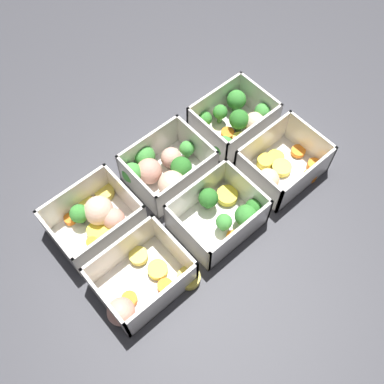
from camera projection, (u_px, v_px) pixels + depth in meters
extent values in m
plane|color=#38383D|center=(192.00, 199.00, 0.82)|extent=(4.00, 4.00, 0.00)
cube|color=silver|center=(232.00, 130.00, 0.89)|extent=(0.14, 0.11, 0.00)
cube|color=silver|center=(214.00, 103.00, 0.88)|extent=(0.14, 0.01, 0.07)
cube|color=silver|center=(254.00, 136.00, 0.84)|extent=(0.14, 0.01, 0.07)
cube|color=silver|center=(258.00, 101.00, 0.89)|extent=(0.01, 0.11, 0.07)
cube|color=silver|center=(207.00, 138.00, 0.84)|extent=(0.01, 0.11, 0.07)
cylinder|color=#49883F|center=(205.00, 124.00, 0.89)|extent=(0.01, 0.01, 0.01)
sphere|color=#388433|center=(205.00, 118.00, 0.88)|extent=(0.03, 0.03, 0.03)
cylinder|color=#49883F|center=(235.00, 107.00, 0.91)|extent=(0.01, 0.01, 0.02)
sphere|color=#388433|center=(236.00, 100.00, 0.89)|extent=(0.04, 0.04, 0.04)
cylinder|color=#519448|center=(223.00, 152.00, 0.86)|extent=(0.01, 0.01, 0.01)
sphere|color=#42933D|center=(224.00, 146.00, 0.84)|extent=(0.04, 0.04, 0.04)
sphere|color=beige|center=(254.00, 123.00, 0.87)|extent=(0.06, 0.06, 0.04)
cylinder|color=#407A37|center=(238.00, 127.00, 0.88)|extent=(0.01, 0.01, 0.02)
sphere|color=#2D7228|center=(239.00, 119.00, 0.86)|extent=(0.04, 0.04, 0.04)
cylinder|color=#49883F|center=(220.00, 118.00, 0.89)|extent=(0.01, 0.01, 0.02)
sphere|color=#388433|center=(220.00, 112.00, 0.88)|extent=(0.03, 0.03, 0.03)
cylinder|color=orange|center=(228.00, 133.00, 0.88)|extent=(0.04, 0.04, 0.01)
cylinder|color=yellow|center=(208.00, 136.00, 0.87)|extent=(0.05, 0.05, 0.02)
cylinder|color=#519448|center=(261.00, 118.00, 0.89)|extent=(0.01, 0.01, 0.02)
sphere|color=#42933D|center=(263.00, 111.00, 0.88)|extent=(0.03, 0.03, 0.03)
cylinder|color=#DBC647|center=(240.00, 139.00, 0.87)|extent=(0.04, 0.04, 0.01)
cube|color=silver|center=(169.00, 176.00, 0.84)|extent=(0.14, 0.11, 0.00)
cube|color=silver|center=(149.00, 147.00, 0.83)|extent=(0.14, 0.01, 0.07)
cube|color=silver|center=(188.00, 185.00, 0.79)|extent=(0.14, 0.01, 0.07)
cube|color=silver|center=(197.00, 145.00, 0.83)|extent=(0.01, 0.11, 0.07)
cube|color=silver|center=(138.00, 187.00, 0.79)|extent=(0.01, 0.11, 0.07)
sphere|color=#D19E8C|center=(171.00, 158.00, 0.83)|extent=(0.05, 0.05, 0.04)
sphere|color=beige|center=(172.00, 184.00, 0.80)|extent=(0.07, 0.07, 0.05)
sphere|color=tan|center=(149.00, 171.00, 0.81)|extent=(0.06, 0.06, 0.05)
cylinder|color=#519448|center=(187.00, 154.00, 0.85)|extent=(0.01, 0.01, 0.02)
sphere|color=#42933D|center=(187.00, 148.00, 0.84)|extent=(0.03, 0.03, 0.03)
cylinder|color=#519448|center=(146.00, 163.00, 0.84)|extent=(0.01, 0.01, 0.01)
sphere|color=#42933D|center=(145.00, 156.00, 0.82)|extent=(0.04, 0.04, 0.04)
cylinder|color=#519448|center=(134.00, 179.00, 0.82)|extent=(0.01, 0.01, 0.02)
sphere|color=#42933D|center=(132.00, 173.00, 0.80)|extent=(0.04, 0.04, 0.04)
cylinder|color=#407A37|center=(181.00, 174.00, 0.83)|extent=(0.01, 0.01, 0.02)
sphere|color=#2D7228|center=(181.00, 167.00, 0.81)|extent=(0.04, 0.04, 0.04)
cube|color=silver|center=(97.00, 228.00, 0.78)|extent=(0.14, 0.11, 0.00)
cube|color=silver|center=(75.00, 198.00, 0.78)|extent=(0.14, 0.01, 0.07)
cube|color=silver|center=(112.00, 241.00, 0.73)|extent=(0.14, 0.01, 0.07)
cube|color=silver|center=(126.00, 196.00, 0.78)|extent=(0.01, 0.11, 0.07)
cube|color=silver|center=(59.00, 244.00, 0.73)|extent=(0.01, 0.11, 0.07)
cylinder|color=#DBC647|center=(88.00, 205.00, 0.80)|extent=(0.04, 0.04, 0.02)
cylinder|color=yellow|center=(108.00, 236.00, 0.76)|extent=(0.03, 0.03, 0.02)
cylinder|color=orange|center=(70.00, 219.00, 0.78)|extent=(0.03, 0.03, 0.01)
cylinder|color=yellow|center=(97.00, 232.00, 0.77)|extent=(0.05, 0.05, 0.01)
cylinder|color=orange|center=(93.00, 244.00, 0.76)|extent=(0.03, 0.03, 0.02)
sphere|color=tan|center=(114.00, 219.00, 0.77)|extent=(0.04, 0.04, 0.04)
cylinder|color=#DBC647|center=(104.00, 192.00, 0.81)|extent=(0.05, 0.05, 0.01)
sphere|color=beige|center=(99.00, 210.00, 0.77)|extent=(0.07, 0.07, 0.05)
cylinder|color=#49883F|center=(81.00, 219.00, 0.78)|extent=(0.01, 0.01, 0.02)
sphere|color=#388433|center=(79.00, 214.00, 0.77)|extent=(0.03, 0.03, 0.03)
cube|color=silver|center=(280.00, 171.00, 0.84)|extent=(0.14, 0.11, 0.00)
cube|color=silver|center=(262.00, 143.00, 0.84)|extent=(0.14, 0.01, 0.07)
cube|color=silver|center=(306.00, 180.00, 0.79)|extent=(0.14, 0.01, 0.07)
cube|color=silver|center=(308.00, 141.00, 0.84)|extent=(0.01, 0.11, 0.07)
cube|color=silver|center=(257.00, 182.00, 0.79)|extent=(0.01, 0.11, 0.07)
cylinder|color=orange|center=(310.00, 176.00, 0.83)|extent=(0.03, 0.03, 0.01)
cylinder|color=yellow|center=(275.00, 197.00, 0.81)|extent=(0.05, 0.05, 0.01)
cylinder|color=yellow|center=(265.00, 162.00, 0.84)|extent=(0.03, 0.03, 0.02)
cylinder|color=yellow|center=(276.00, 158.00, 0.85)|extent=(0.04, 0.04, 0.01)
cylinder|color=#DBC647|center=(282.00, 168.00, 0.84)|extent=(0.04, 0.04, 0.01)
cylinder|color=orange|center=(314.00, 165.00, 0.84)|extent=(0.04, 0.04, 0.01)
cylinder|color=orange|center=(298.00, 151.00, 0.86)|extent=(0.04, 0.04, 0.01)
sphere|color=beige|center=(268.00, 180.00, 0.81)|extent=(0.06, 0.06, 0.04)
cube|color=silver|center=(216.00, 223.00, 0.79)|extent=(0.14, 0.11, 0.00)
cube|color=silver|center=(196.00, 193.00, 0.78)|extent=(0.14, 0.01, 0.07)
cube|color=silver|center=(240.00, 236.00, 0.74)|extent=(0.14, 0.01, 0.07)
cube|color=silver|center=(246.00, 191.00, 0.78)|extent=(0.01, 0.11, 0.07)
cube|color=silver|center=(187.00, 238.00, 0.74)|extent=(0.01, 0.11, 0.07)
cylinder|color=#519448|center=(225.00, 225.00, 0.78)|extent=(0.01, 0.01, 0.02)
sphere|color=#42933D|center=(226.00, 220.00, 0.76)|extent=(0.03, 0.03, 0.03)
cylinder|color=#407A37|center=(252.00, 212.00, 0.79)|extent=(0.01, 0.01, 0.02)
sphere|color=#2D7228|center=(254.00, 207.00, 0.77)|extent=(0.03, 0.03, 0.03)
cylinder|color=#49883F|center=(244.00, 221.00, 0.78)|extent=(0.01, 0.01, 0.01)
sphere|color=#388433|center=(246.00, 216.00, 0.76)|extent=(0.04, 0.04, 0.04)
cylinder|color=#407A37|center=(208.00, 204.00, 0.80)|extent=(0.01, 0.01, 0.02)
sphere|color=#2D7228|center=(208.00, 198.00, 0.78)|extent=(0.04, 0.04, 0.04)
cylinder|color=yellow|center=(227.00, 196.00, 0.81)|extent=(0.04, 0.04, 0.01)
cylinder|color=orange|center=(235.00, 235.00, 0.77)|extent=(0.03, 0.03, 0.01)
cube|color=silver|center=(143.00, 282.00, 0.74)|extent=(0.14, 0.11, 0.00)
cube|color=silver|center=(121.00, 251.00, 0.73)|extent=(0.14, 0.01, 0.07)
cube|color=silver|center=(163.00, 300.00, 0.69)|extent=(0.14, 0.01, 0.07)
cube|color=silver|center=(174.00, 248.00, 0.73)|extent=(0.01, 0.11, 0.07)
cube|color=silver|center=(106.00, 303.00, 0.68)|extent=(0.01, 0.11, 0.07)
cylinder|color=#DBC647|center=(139.00, 256.00, 0.75)|extent=(0.04, 0.04, 0.01)
cylinder|color=orange|center=(165.00, 286.00, 0.72)|extent=(0.03, 0.03, 0.01)
cylinder|color=yellow|center=(158.00, 270.00, 0.74)|extent=(0.05, 0.05, 0.01)
cylinder|color=orange|center=(129.00, 299.00, 0.71)|extent=(0.03, 0.03, 0.01)
cylinder|color=#DBC647|center=(189.00, 278.00, 0.73)|extent=(0.04, 0.04, 0.01)
sphere|color=tan|center=(121.00, 312.00, 0.69)|extent=(0.06, 0.06, 0.04)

